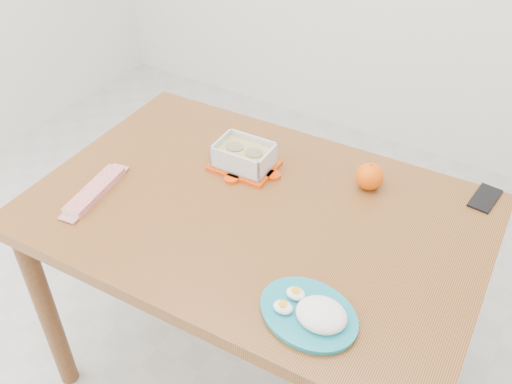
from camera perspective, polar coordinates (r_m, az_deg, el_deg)
The scene contains 7 objects.
ground at distance 2.13m, azimuth -5.68°, elevation -17.49°, with size 3.50×3.50×0.00m, color #B7B7B2.
dining_table at distance 1.62m, azimuth -0.00°, elevation -4.28°, with size 1.26×0.87×0.75m.
food_container at distance 1.69m, azimuth -1.19°, elevation 3.57°, with size 0.19×0.15×0.08m.
orange_fruit at distance 1.64m, azimuth 11.30°, elevation 1.54°, with size 0.08×0.08×0.08m, color #FF4505.
rice_plate at distance 1.29m, azimuth 5.68°, elevation -11.90°, with size 0.28×0.28×0.06m.
candy_bar at distance 1.67m, azimuth -15.79°, elevation 0.17°, with size 0.22×0.06×0.02m, color #BD0A09.
smartphone at distance 1.71m, azimuth 21.93°, elevation -0.57°, with size 0.06×0.12×0.01m, color black.
Camera 1 is at (0.78, -0.89, 1.77)m, focal length 40.00 mm.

